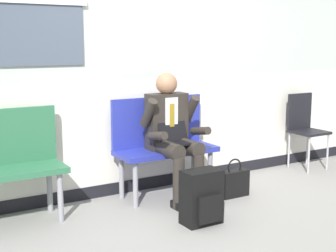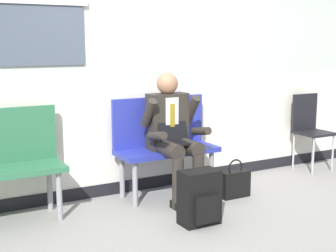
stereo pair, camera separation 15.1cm
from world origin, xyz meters
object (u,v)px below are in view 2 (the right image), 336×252
at_px(backpack, 200,198).
at_px(folding_chair, 309,125).
at_px(handbag, 235,183).
at_px(person_seated, 174,133).
at_px(bench_with_person, 164,140).

height_order(backpack, folding_chair, folding_chair).
relative_size(backpack, handbag, 1.20).
distance_m(person_seated, backpack, 0.83).
distance_m(backpack, folding_chair, 2.35).
xyz_separation_m(backpack, folding_chair, (2.15, 0.89, 0.32)).
distance_m(backpack, handbag, 0.83).
height_order(person_seated, folding_chair, person_seated).
bearing_deg(handbag, person_seated, 155.23).
relative_size(person_seated, handbag, 3.16).
xyz_separation_m(person_seated, handbag, (0.56, -0.26, -0.52)).
bearing_deg(bench_with_person, folding_chair, -0.06).
bearing_deg(folding_chair, bench_with_person, 179.94).
bearing_deg(handbag, bench_with_person, 140.35).
height_order(bench_with_person, person_seated, person_seated).
bearing_deg(backpack, folding_chair, 22.61).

